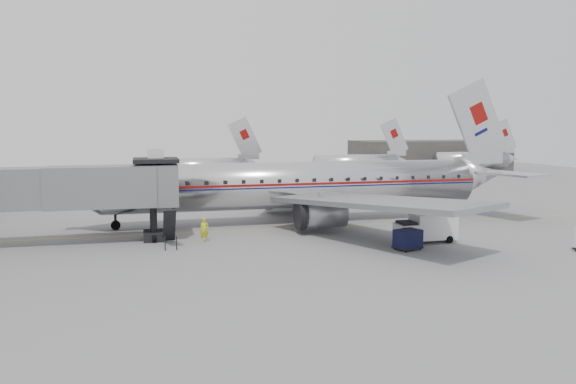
{
  "coord_description": "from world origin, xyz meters",
  "views": [
    {
      "loc": [
        -9.92,
        -40.6,
        8.83
      ],
      "look_at": [
        2.04,
        5.73,
        3.2
      ],
      "focal_mm": 35.0,
      "sensor_mm": 36.0,
      "label": 1
    }
  ],
  "objects_px": {
    "service_van": "(426,227)",
    "baggage_cart_navy": "(408,239)",
    "ramp_worker": "(204,230)",
    "airliner": "(305,185)"
  },
  "relations": [
    {
      "from": "service_van",
      "to": "baggage_cart_navy",
      "type": "bearing_deg",
      "value": -142.25
    },
    {
      "from": "service_van",
      "to": "ramp_worker",
      "type": "xyz_separation_m",
      "value": [
        -16.39,
        4.42,
        -0.21
      ]
    },
    {
      "from": "baggage_cart_navy",
      "to": "ramp_worker",
      "type": "height_order",
      "value": "ramp_worker"
    },
    {
      "from": "baggage_cart_navy",
      "to": "ramp_worker",
      "type": "distance_m",
      "value": 15.29
    },
    {
      "from": "airliner",
      "to": "baggage_cart_navy",
      "type": "height_order",
      "value": "airliner"
    },
    {
      "from": "service_van",
      "to": "baggage_cart_navy",
      "type": "relative_size",
      "value": 2.12
    },
    {
      "from": "service_van",
      "to": "baggage_cart_navy",
      "type": "distance_m",
      "value": 3.27
    },
    {
      "from": "service_van",
      "to": "ramp_worker",
      "type": "distance_m",
      "value": 16.97
    },
    {
      "from": "service_van",
      "to": "ramp_worker",
      "type": "bearing_deg",
      "value": 163.85
    },
    {
      "from": "airliner",
      "to": "ramp_worker",
      "type": "relative_size",
      "value": 23.06
    }
  ]
}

